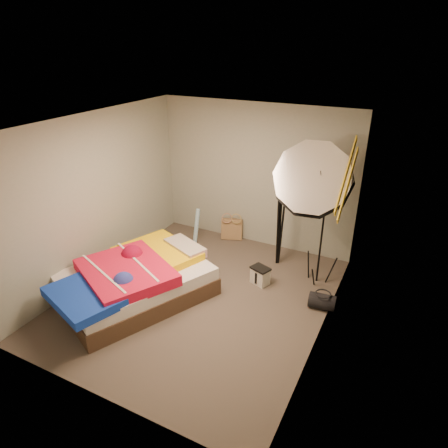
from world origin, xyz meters
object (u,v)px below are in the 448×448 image
Objects in this scene: camera_case at (260,276)px; camera_tripod at (280,220)px; tote_bag at (232,229)px; duffel_bag at (322,301)px; bed at (135,280)px; photo_umbrella at (313,180)px; wrapping_roll at (196,227)px.

camera_tripod is at bearing 108.22° from camera_case.
duffel_bag is (2.04, -1.35, -0.08)m from tote_bag.
photo_umbrella reaches higher than bed.
wrapping_roll is 2.70m from duffel_bag.
wrapping_roll reaches higher than camera_case.
photo_umbrella reaches higher than camera_case.
wrapping_roll is 0.48× the size of camera_tripod.
camera_tripod is at bearing -0.38° from wrapping_roll.
photo_umbrella is (1.63, -0.85, 1.47)m from tote_bag.
wrapping_roll is 0.26× the size of bed.
camera_case is 0.71× the size of duffel_bag.
wrapping_roll is at bearing 169.18° from photo_umbrella.
camera_case is 1.67m from photo_umbrella.
photo_umbrella reaches higher than tote_bag.
bed is 2.42m from camera_tripod.
bed reaches higher than camera_case.
wrapping_roll reaches higher than bed.
tote_bag is at bearing 42.05° from wrapping_roll.
camera_case is at bearing 37.90° from bed.
tote_bag reaches higher than camera_case.
tote_bag is at bearing 141.69° from duffel_bag.
camera_tripod is (1.49, 1.84, 0.49)m from bed.
camera_case is 0.11× the size of photo_umbrella.
tote_bag is at bearing 152.35° from camera_case.
wrapping_roll is 2.56× the size of camera_case.
bed is at bearing -128.97° from camera_tripod.
wrapping_roll is 1.82× the size of duffel_bag.
bed reaches higher than tote_bag.
duffel_bag is 0.26× the size of camera_tripod.
camera_case is (1.54, -0.71, -0.20)m from wrapping_roll.
duffel_bag is 1.48m from camera_tripod.
camera_tripod reaches higher than camera_case.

